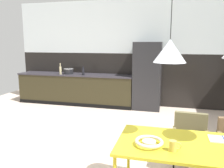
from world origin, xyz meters
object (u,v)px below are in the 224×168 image
(refrigerator_column, at_px, (147,76))
(mug_dark_espresso, at_px, (173,146))
(armchair_near_window, at_px, (190,135))
(cooking_pot, at_px, (69,71))
(open_book, at_px, (224,140))
(bottle_spice_small, at_px, (83,71))
(fruit_bowl, at_px, (149,142))
(dining_table, at_px, (199,149))
(bottle_oil_tall, at_px, (60,70))
(pendant_lamp_over_table_near, at_px, (170,51))

(refrigerator_column, xyz_separation_m, mug_dark_espresso, (0.67, -3.95, -0.12))
(armchair_near_window, xyz_separation_m, cooking_pot, (-3.18, 2.86, 0.47))
(open_book, height_order, bottle_spice_small, bottle_spice_small)
(fruit_bowl, distance_m, cooking_pot, 4.68)
(dining_table, distance_m, bottle_spice_small, 4.46)
(cooking_pot, distance_m, bottle_spice_small, 0.53)
(mug_dark_espresso, relative_size, bottle_oil_tall, 0.39)
(open_book, xyz_separation_m, bottle_spice_small, (-2.97, 3.34, 0.26))
(cooking_pot, bearing_deg, mug_dark_espresso, -52.96)
(refrigerator_column, bearing_deg, mug_dark_espresso, -80.38)
(dining_table, height_order, bottle_spice_small, bottle_spice_small)
(bottle_spice_small, relative_size, bottle_oil_tall, 0.78)
(bottle_spice_small, bearing_deg, open_book, -48.33)
(dining_table, height_order, armchair_near_window, armchair_near_window)
(refrigerator_column, distance_m, mug_dark_espresso, 4.01)
(armchair_near_window, height_order, mug_dark_espresso, mug_dark_espresso)
(refrigerator_column, height_order, bottle_oil_tall, refrigerator_column)
(bottle_spice_small, bearing_deg, dining_table, -52.72)
(cooking_pot, bearing_deg, bottle_spice_small, -15.62)
(fruit_bowl, bearing_deg, mug_dark_espresso, -15.97)
(refrigerator_column, relative_size, bottle_spice_small, 7.32)
(open_book, distance_m, mug_dark_espresso, 0.68)
(dining_table, bearing_deg, bottle_spice_small, 127.28)
(pendant_lamp_over_table_near, bearing_deg, refrigerator_column, 99.12)
(mug_dark_espresso, distance_m, bottle_spice_small, 4.47)
(fruit_bowl, height_order, open_book, fruit_bowl)
(refrigerator_column, bearing_deg, cooking_pot, -178.57)
(mug_dark_espresso, bearing_deg, refrigerator_column, 99.62)
(open_book, relative_size, mug_dark_espresso, 2.57)
(fruit_bowl, distance_m, bottle_spice_small, 4.28)
(mug_dark_espresso, height_order, pendant_lamp_over_table_near, pendant_lamp_over_table_near)
(dining_table, xyz_separation_m, bottle_oil_tall, (-3.38, 3.53, 0.33))
(open_book, relative_size, pendant_lamp_over_table_near, 0.24)
(refrigerator_column, xyz_separation_m, open_book, (1.21, -3.54, -0.17))
(bottle_oil_tall, bearing_deg, bottle_spice_small, 0.77)
(bottle_spice_small, bearing_deg, armchair_near_window, -45.43)
(refrigerator_column, relative_size, fruit_bowl, 6.04)
(cooking_pot, bearing_deg, open_book, -45.00)
(refrigerator_column, height_order, fruit_bowl, refrigerator_column)
(refrigerator_column, height_order, dining_table, refrigerator_column)
(refrigerator_column, relative_size, armchair_near_window, 2.27)
(bottle_spice_small, bearing_deg, bottle_oil_tall, -179.23)
(mug_dark_espresso, height_order, bottle_oil_tall, bottle_oil_tall)
(dining_table, xyz_separation_m, armchair_near_window, (-0.02, 0.83, -0.19))
(dining_table, xyz_separation_m, mug_dark_espresso, (-0.27, -0.21, 0.10))
(cooking_pot, height_order, pendant_lamp_over_table_near, pendant_lamp_over_table_near)
(open_book, bearing_deg, bottle_oil_tall, 137.71)
(refrigerator_column, height_order, open_book, refrigerator_column)
(open_book, bearing_deg, pendant_lamp_over_table_near, -165.78)
(dining_table, relative_size, open_book, 5.45)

